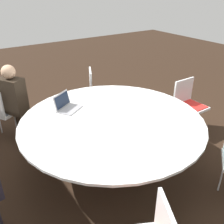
{
  "coord_description": "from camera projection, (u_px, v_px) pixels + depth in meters",
  "views": [
    {
      "loc": [
        -2.26,
        1.51,
        2.26
      ],
      "look_at": [
        0.0,
        0.0,
        0.84
      ],
      "focal_mm": 40.0,
      "sensor_mm": 36.0,
      "label": 1
    }
  ],
  "objects": [
    {
      "name": "ground_plane",
      "position": [
        112.0,
        165.0,
        3.45
      ],
      "size": [
        16.0,
        16.0,
        0.0
      ],
      "primitive_type": "plane",
      "color": "black"
    },
    {
      "name": "conference_table",
      "position": [
        112.0,
        126.0,
        3.16
      ],
      "size": [
        2.29,
        2.29,
        0.74
      ],
      "color": "#333333",
      "rests_on": "ground_plane"
    },
    {
      "name": "chair_0",
      "position": [
        1.0,
        108.0,
        3.83
      ],
      "size": [
        0.59,
        0.59,
        0.88
      ],
      "rotation": [
        0.0,
        0.0,
        3.69
      ],
      "color": "silver",
      "rests_on": "ground_plane"
    },
    {
      "name": "chair_4",
      "position": [
        188.0,
        102.0,
        4.04
      ],
      "size": [
        0.43,
        0.45,
        0.88
      ],
      "rotation": [
        0.0,
        0.0,
        7.87
      ],
      "color": "silver",
      "rests_on": "ground_plane"
    },
    {
      "name": "chair_5",
      "position": [
        98.0,
        88.0,
        4.57
      ],
      "size": [
        0.58,
        0.57,
        0.88
      ],
      "rotation": [
        0.0,
        0.0,
        8.96
      ],
      "color": "silver",
      "rests_on": "ground_plane"
    },
    {
      "name": "person_0",
      "position": [
        14.0,
        98.0,
        3.72
      ],
      "size": [
        0.42,
        0.38,
        1.23
      ],
      "rotation": [
        0.0,
        0.0,
        3.69
      ],
      "color": "#2D2319",
      "rests_on": "ground_plane"
    },
    {
      "name": "laptop",
      "position": [
        66.0,
        106.0,
        3.33
      ],
      "size": [
        0.38,
        0.4,
        0.21
      ],
      "rotation": [
        0.0,
        0.0,
        -1.02
      ],
      "color": "#99999E",
      "rests_on": "conference_table"
    }
  ]
}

